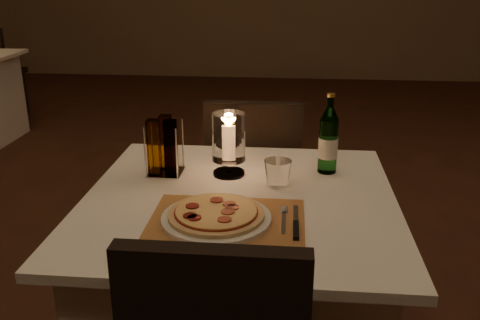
# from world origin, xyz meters

# --- Properties ---
(floor) EXTENTS (8.00, 10.00, 0.02)m
(floor) POSITION_xyz_m (0.00, 0.00, -0.01)
(floor) COLOR #412115
(floor) RESTS_ON ground
(main_table) EXTENTS (1.00, 1.00, 0.74)m
(main_table) POSITION_xyz_m (0.19, -0.59, 0.37)
(main_table) COLOR white
(main_table) RESTS_ON ground
(chair_far) EXTENTS (0.42, 0.42, 0.90)m
(chair_far) POSITION_xyz_m (0.19, 0.13, 0.55)
(chair_far) COLOR black
(chair_far) RESTS_ON ground
(placemat) EXTENTS (0.45, 0.34, 0.00)m
(placemat) POSITION_xyz_m (0.17, -0.77, 0.74)
(placemat) COLOR #A56E39
(placemat) RESTS_ON main_table
(plate) EXTENTS (0.32, 0.32, 0.01)m
(plate) POSITION_xyz_m (0.14, -0.77, 0.75)
(plate) COLOR white
(plate) RESTS_ON placemat
(pizza) EXTENTS (0.28, 0.28, 0.02)m
(pizza) POSITION_xyz_m (0.14, -0.77, 0.77)
(pizza) COLOR #D8B77F
(pizza) RESTS_ON plate
(fork) EXTENTS (0.02, 0.18, 0.00)m
(fork) POSITION_xyz_m (0.34, -0.74, 0.75)
(fork) COLOR silver
(fork) RESTS_ON placemat
(knife) EXTENTS (0.02, 0.22, 0.01)m
(knife) POSITION_xyz_m (0.37, -0.80, 0.75)
(knife) COLOR black
(knife) RESTS_ON placemat
(tumbler) EXTENTS (0.09, 0.09, 0.09)m
(tumbler) POSITION_xyz_m (0.31, -0.49, 0.79)
(tumbler) COLOR white
(tumbler) RESTS_ON main_table
(water_bottle) EXTENTS (0.07, 0.07, 0.29)m
(water_bottle) POSITION_xyz_m (0.48, -0.34, 0.86)
(water_bottle) COLOR #57A359
(water_bottle) RESTS_ON main_table
(hurricane_candle) EXTENTS (0.12, 0.12, 0.22)m
(hurricane_candle) POSITION_xyz_m (0.14, -0.40, 0.87)
(hurricane_candle) COLOR white
(hurricane_candle) RESTS_ON main_table
(cruet_caddy) EXTENTS (0.12, 0.12, 0.21)m
(cruet_caddy) POSITION_xyz_m (-0.09, -0.42, 0.84)
(cruet_caddy) COLOR white
(cruet_caddy) RESTS_ON main_table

